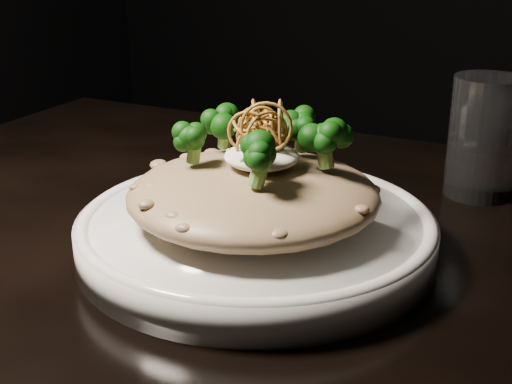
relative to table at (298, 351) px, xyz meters
The scene contains 7 objects.
table is the anchor object (origin of this frame).
plate 0.11m from the table, 168.37° to the left, with size 0.31×0.31×0.03m, color white.
risotto 0.15m from the table, behind, with size 0.21×0.21×0.05m, color brown.
broccoli 0.19m from the table, 162.83° to the left, with size 0.14×0.14×0.05m, color black, non-canonical shape.
cheese 0.18m from the table, 166.77° to the left, with size 0.06×0.06×0.02m, color silver.
shallots 0.20m from the table, 162.60° to the left, with size 0.06×0.06×0.04m, color brown, non-canonical shape.
drinking_glass 0.30m from the table, 66.68° to the left, with size 0.07×0.07×0.12m, color silver.
Camera 1 is at (0.20, -0.49, 1.02)m, focal length 50.00 mm.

